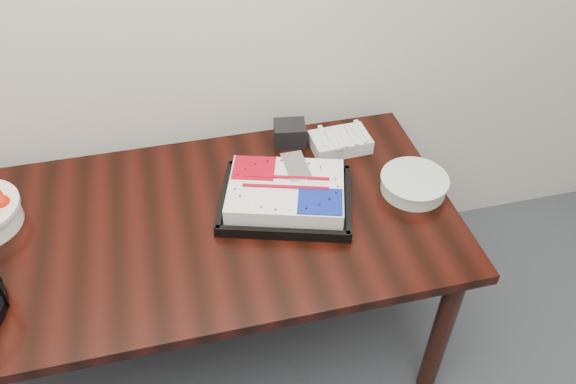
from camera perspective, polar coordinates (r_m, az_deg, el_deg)
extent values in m
cube|color=black|center=(1.93, -9.94, -3.50)|extent=(1.80, 0.90, 0.04)
cylinder|color=black|center=(2.16, 15.27, -13.62)|extent=(0.07, 0.07, 0.71)
cylinder|color=black|center=(2.58, 8.46, -0.47)|extent=(0.07, 0.07, 0.71)
cube|color=black|center=(1.94, -0.21, -0.95)|extent=(0.53, 0.47, 0.02)
cube|color=white|center=(1.91, -0.21, 0.00)|extent=(0.46, 0.39, 0.07)
cube|color=#A60316|center=(1.93, -4.12, 1.76)|extent=(0.18, 0.16, 0.00)
cube|color=navy|center=(1.86, 3.85, -0.19)|extent=(0.18, 0.16, 0.00)
cube|color=silver|center=(1.96, -0.04, 2.79)|extent=(0.08, 0.16, 0.00)
cylinder|color=white|center=(2.03, 12.65, 0.74)|extent=(0.23, 0.23, 0.05)
cylinder|color=white|center=(2.01, 12.77, 1.35)|extent=(0.24, 0.24, 0.01)
cube|color=silver|center=(2.18, 5.31, 5.08)|extent=(0.23, 0.15, 0.06)
cube|color=black|center=(2.19, 0.18, 5.96)|extent=(0.13, 0.12, 0.09)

